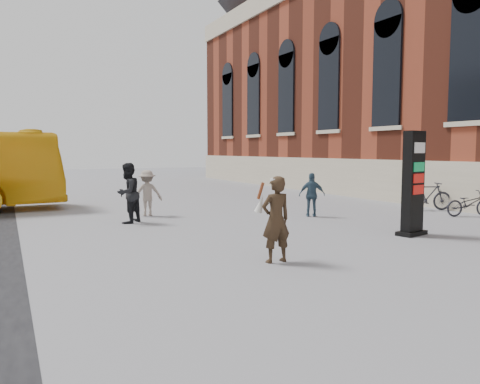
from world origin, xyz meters
name	(u,v)px	position (x,y,z in m)	size (l,w,h in m)	color
ground	(312,264)	(0.00, 0.00, 0.00)	(100.00, 100.00, 0.00)	#9E9EA3
info_pylon	(413,184)	(4.17, 1.44, 1.35)	(0.94, 0.62, 2.70)	black
woman	(276,218)	(-0.54, 0.47, 0.87)	(0.65, 0.57, 1.70)	black
pedestrian_a	(128,193)	(-1.96, 6.77, 0.91)	(0.89, 0.69, 1.83)	black
pedestrian_b	(147,193)	(-1.01, 8.08, 0.77)	(1.00, 0.57, 1.54)	gray
pedestrian_c	(312,195)	(3.85, 5.44, 0.73)	(0.85, 0.36, 1.46)	#344E62
bike_6	(469,203)	(8.60, 3.13, 0.43)	(0.57, 1.65, 0.87)	#24242B
bike_7	(428,196)	(8.60, 4.85, 0.54)	(0.51, 1.79, 1.07)	#24242B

